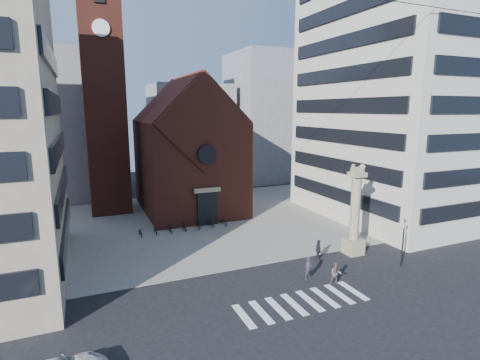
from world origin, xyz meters
name	(u,v)px	position (x,y,z in m)	size (l,w,h in m)	color
ground	(275,286)	(0.00, 0.00, 0.00)	(120.00, 120.00, 0.00)	black
piazza	(202,220)	(0.00, 19.00, 0.03)	(46.00, 30.00, 0.05)	gray
zebra_crossing	(302,303)	(0.55, -3.00, 0.01)	(10.20, 3.20, 0.01)	white
church	(188,151)	(0.00, 25.04, 7.98)	(12.00, 16.65, 18.00)	maroon
campanile	(104,92)	(-10.00, 28.00, 15.74)	(5.50, 5.50, 31.20)	maroon
building_right	(402,89)	(24.00, 12.00, 16.00)	(18.00, 22.00, 32.00)	#BAB5A9
bg_block_left	(30,127)	(-20.00, 40.00, 11.00)	(16.00, 14.00, 22.00)	gray
bg_block_mid	(190,134)	(6.00, 45.00, 9.00)	(14.00, 12.00, 18.00)	gray
bg_block_right	(273,117)	(22.00, 42.00, 12.00)	(16.00, 14.00, 24.00)	gray
lion_column	(355,219)	(10.01, 3.00, 3.46)	(1.63, 1.60, 8.68)	tan
traffic_light	(403,241)	(12.00, -1.00, 2.29)	(0.13, 0.16, 4.30)	black
pedestrian_0	(309,268)	(3.04, 0.02, 0.95)	(0.69, 0.45, 1.90)	#302A3A
pedestrian_1	(336,274)	(4.48, -1.63, 0.91)	(0.89, 0.69, 1.82)	#5E4D4B
pedestrian_2	(318,250)	(6.07, 3.00, 0.96)	(1.13, 0.47, 1.92)	#222228
scooter_0	(141,232)	(-7.93, 15.90, 0.52)	(0.62, 1.79, 0.94)	black
scooter_1	(156,230)	(-6.32, 15.90, 0.57)	(0.49, 1.73, 1.04)	black
scooter_2	(170,228)	(-4.70, 15.90, 0.52)	(0.62, 1.79, 0.94)	black
scooter_3	(184,226)	(-3.09, 15.90, 0.57)	(0.49, 1.73, 1.04)	black
scooter_4	(198,225)	(-1.48, 15.90, 0.52)	(0.62, 1.79, 0.94)	black
scooter_5	(211,223)	(0.13, 15.90, 0.57)	(0.49, 1.73, 1.04)	black
scooter_6	(224,222)	(1.74, 15.90, 0.52)	(0.62, 1.79, 0.94)	black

